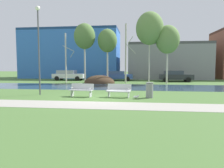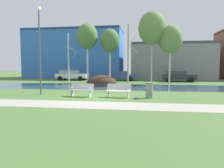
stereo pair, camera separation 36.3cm
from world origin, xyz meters
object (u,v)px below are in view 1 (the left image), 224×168
object	(u,v)px
parked_hatch_third_dark	(175,76)
bench_left	(81,90)
parked_van_nearest_white	(69,75)
trash_bin	(149,90)
seagull	(136,97)
streetlamp	(38,37)
parked_sedan_second_blue	(118,76)
bench_right	(119,90)

from	to	relation	value
parked_hatch_third_dark	bench_left	bearing A→B (deg)	-119.88
parked_van_nearest_white	parked_hatch_third_dark	size ratio (longest dim) A/B	1.08
trash_bin	seagull	world-z (taller)	trash_bin
seagull	streetlamp	bearing A→B (deg)	170.54
seagull	parked_sedan_second_blue	bearing A→B (deg)	99.51
bench_left	parked_van_nearest_white	bearing A→B (deg)	111.58
bench_left	trash_bin	distance (m)	4.51
bench_left	streetlamp	size ratio (longest dim) A/B	0.27
streetlamp	parked_hatch_third_dark	distance (m)	19.22
bench_right	trash_bin	xyz separation A→B (m)	(1.99, -0.01, 0.04)
parked_hatch_third_dark	parked_sedan_second_blue	bearing A→B (deg)	174.02
bench_right	parked_van_nearest_white	size ratio (longest dim) A/B	0.35
trash_bin	bench_left	bearing A→B (deg)	179.84
streetlamp	parked_hatch_third_dark	xyz separation A→B (m)	(11.98, 14.66, -3.29)
bench_left	streetlamp	distance (m)	4.86
parked_van_nearest_white	parked_sedan_second_blue	xyz separation A→B (m)	(7.26, -0.07, -0.05)
bench_left	parked_hatch_third_dark	distance (m)	17.59
trash_bin	parked_sedan_second_blue	distance (m)	16.49
seagull	parked_hatch_third_dark	size ratio (longest dim) A/B	0.10
streetlamp	parked_van_nearest_white	bearing A→B (deg)	101.49
bench_left	parked_sedan_second_blue	size ratio (longest dim) A/B	0.39
parked_sedan_second_blue	parked_hatch_third_dark	distance (m)	7.93
bench_right	parked_hatch_third_dark	distance (m)	16.48
parked_sedan_second_blue	seagull	bearing A→B (deg)	-80.49
seagull	parked_van_nearest_white	world-z (taller)	parked_van_nearest_white
parked_sedan_second_blue	bench_left	bearing A→B (deg)	-93.12
parked_sedan_second_blue	parked_hatch_third_dark	size ratio (longest dim) A/B	0.98
trash_bin	streetlamp	distance (m)	8.53
trash_bin	streetlamp	bearing A→B (deg)	175.54
bench_right	parked_hatch_third_dark	bearing A→B (deg)	67.75
trash_bin	parked_hatch_third_dark	size ratio (longest dim) A/B	0.23
bench_right	trash_bin	distance (m)	1.99
parked_van_nearest_white	parked_sedan_second_blue	size ratio (longest dim) A/B	1.11
trash_bin	parked_van_nearest_white	xyz separation A→B (m)	(-10.89, 16.16, 0.27)
parked_van_nearest_white	parked_sedan_second_blue	distance (m)	7.26
bench_right	parked_sedan_second_blue	world-z (taller)	parked_sedan_second_blue
trash_bin	seagull	size ratio (longest dim) A/B	2.36
bench_right	streetlamp	xyz separation A→B (m)	(-5.75, 0.59, 3.59)
bench_right	parked_sedan_second_blue	xyz separation A→B (m)	(-1.64, 16.08, 0.26)
seagull	parked_van_nearest_white	distance (m)	19.50
bench_right	trash_bin	bearing A→B (deg)	-0.36
bench_left	bench_right	world-z (taller)	same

